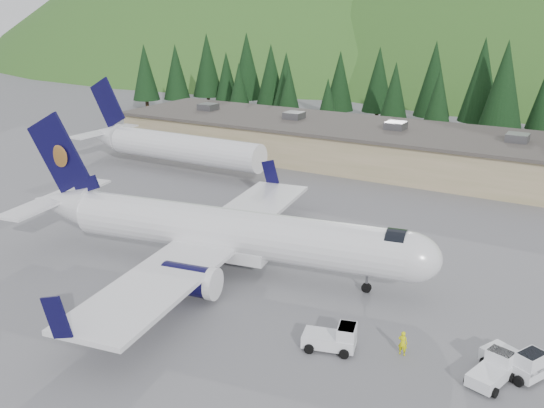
{
  "coord_description": "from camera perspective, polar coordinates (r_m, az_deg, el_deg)",
  "views": [
    {
      "loc": [
        25.31,
        -37.47,
        20.64
      ],
      "look_at": [
        0.0,
        6.0,
        4.0
      ],
      "focal_mm": 40.0,
      "sensor_mm": 36.0,
      "label": 1
    }
  ],
  "objects": [
    {
      "name": "baggage_tug_a",
      "position": [
        38.95,
        5.87,
        -12.45
      ],
      "size": [
        3.6,
        2.64,
        1.75
      ],
      "rotation": [
        0.0,
        0.0,
        0.26
      ],
      "color": "white",
      "rests_on": "ground"
    },
    {
      "name": "baggage_tug_c",
      "position": [
        38.08,
        20.1,
        -14.46
      ],
      "size": [
        2.54,
        3.4,
        1.65
      ],
      "rotation": [
        0.0,
        0.0,
        1.29
      ],
      "color": "white",
      "rests_on": "ground"
    },
    {
      "name": "baggage_tug_b",
      "position": [
        39.16,
        22.1,
        -13.59
      ],
      "size": [
        3.85,
        3.18,
        1.84
      ],
      "rotation": [
        0.0,
        0.0,
        -0.46
      ],
      "color": "white",
      "rests_on": "ground"
    },
    {
      "name": "tree_line",
      "position": [
        107.62,
        10.89,
        11.02
      ],
      "size": [
        113.4,
        18.43,
        14.53
      ],
      "color": "black",
      "rests_on": "ground"
    },
    {
      "name": "terminal_building",
      "position": [
        83.31,
        8.16,
        5.63
      ],
      "size": [
        71.0,
        17.0,
        6.1
      ],
      "color": "#9D9160",
      "rests_on": "ground"
    },
    {
      "name": "airliner",
      "position": [
        48.89,
        -4.7,
        -2.67
      ],
      "size": [
        36.09,
        34.02,
        11.99
      ],
      "rotation": [
        0.0,
        0.0,
        0.16
      ],
      "color": "white",
      "rests_on": "ground"
    },
    {
      "name": "ramp_worker",
      "position": [
        39.06,
        12.2,
        -12.67
      ],
      "size": [
        0.59,
        0.39,
        1.61
      ],
      "primitive_type": "imported",
      "rotation": [
        0.0,
        0.0,
        3.13
      ],
      "color": "#E4E908",
      "rests_on": "ground"
    },
    {
      "name": "second_airliner",
      "position": [
        79.75,
        -9.78,
        5.5
      ],
      "size": [
        27.5,
        11.0,
        10.05
      ],
      "color": "white",
      "rests_on": "ground"
    },
    {
      "name": "ground",
      "position": [
        49.7,
        -3.5,
        -6.27
      ],
      "size": [
        600.0,
        600.0,
        0.0
      ],
      "primitive_type": "plane",
      "color": "slate"
    }
  ]
}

